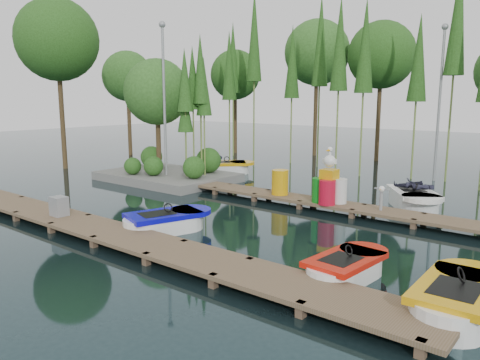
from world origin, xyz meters
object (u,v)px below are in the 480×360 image
Objects in this scene: boat_red at (346,268)px; drum_cluster at (329,187)px; utility_cabinet at (59,206)px; island at (166,113)px; yellow_barrel at (280,182)px; boat_blue at (166,223)px; boat_yellow_far at (225,168)px.

boat_red is 1.28× the size of drum_cluster.
drum_cluster reaches higher than utility_cabinet.
island is 7.15× the size of yellow_barrel.
utility_cabinet is 7.86m from yellow_barrel.
drum_cluster is at bearing 82.53° from boat_blue.
yellow_barrel is (0.46, 5.40, 0.51)m from boat_blue.
yellow_barrel is at bearing 140.26° from boat_red.
boat_blue is at bearing -42.80° from island.
boat_yellow_far is 11.12m from utility_cabinet.
drum_cluster is at bearing 50.13° from utility_cabinet.
boat_yellow_far is 1.54× the size of drum_cluster.
drum_cluster is at bearing -48.96° from boat_yellow_far.
boat_red is at bearing 18.75° from boat_blue.
island reaches higher than boat_red.
utility_cabinet is 0.31× the size of drum_cluster.
boat_yellow_far is at bearing 146.40° from boat_red.
island is 9.61m from drum_cluster.
yellow_barrel is (-5.41, 5.41, 0.54)m from boat_red.
boat_yellow_far is (1.07, 3.04, -2.87)m from island.
boat_blue is (6.68, -6.19, -2.92)m from island.
boat_blue is 1.19× the size of boat_red.
drum_cluster is at bearing -5.80° from island.
drum_cluster reaches higher than yellow_barrel.
boat_red is 6.23m from drum_cluster.
boat_red is (12.55, -6.20, -2.95)m from island.
boat_blue is at bearing -94.85° from yellow_barrel.
utility_cabinet is 0.64× the size of yellow_barrel.
drum_cluster is at bearing -4.08° from yellow_barrel.
yellow_barrel is (7.14, -0.79, -2.41)m from island.
boat_red is at bearing -61.90° from boat_yellow_far.
island is 8.95m from utility_cabinet.
yellow_barrel is 2.15m from drum_cluster.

